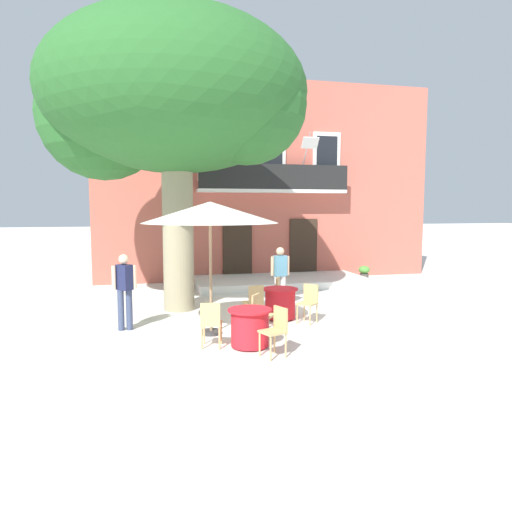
# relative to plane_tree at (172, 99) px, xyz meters

# --- Properties ---
(ground_plane) EXTENTS (120.00, 120.00, 0.00)m
(ground_plane) POSITION_rel_plane_tree_xyz_m (3.13, -0.40, -5.50)
(ground_plane) COLOR silver
(building_facade) EXTENTS (13.00, 5.09, 7.50)m
(building_facade) POSITION_rel_plane_tree_xyz_m (3.91, 6.59, -1.75)
(building_facade) COLOR #BC5B4C
(building_facade) RESTS_ON ground
(entrance_step_platform) EXTENTS (6.05, 2.71, 0.25)m
(entrance_step_platform) POSITION_rel_plane_tree_xyz_m (3.91, 3.25, -5.37)
(entrance_step_platform) COLOR silver
(entrance_step_platform) RESTS_ON ground
(plane_tree) EXTENTS (6.97, 6.12, 7.70)m
(plane_tree) POSITION_rel_plane_tree_xyz_m (0.00, 0.00, 0.00)
(plane_tree) COLOR gray
(plane_tree) RESTS_ON ground
(cafe_table_near_tree) EXTENTS (0.86, 0.86, 0.76)m
(cafe_table_near_tree) POSITION_rel_plane_tree_xyz_m (1.20, -3.81, -5.11)
(cafe_table_near_tree) COLOR red
(cafe_table_near_tree) RESTS_ON ground
(cafe_chair_near_tree_0) EXTENTS (0.49, 0.49, 0.91)m
(cafe_chair_near_tree_0) POSITION_rel_plane_tree_xyz_m (0.46, -3.69, -4.97)
(cafe_chair_near_tree_0) COLOR tan
(cafe_chair_near_tree_0) RESTS_ON ground
(cafe_chair_near_tree_1) EXTENTS (0.52, 0.52, 0.91)m
(cafe_chair_near_tree_1) POSITION_rel_plane_tree_xyz_m (1.54, -4.48, -4.97)
(cafe_chair_near_tree_1) COLOR tan
(cafe_chair_near_tree_1) RESTS_ON ground
(cafe_chair_near_tree_2) EXTENTS (0.56, 0.56, 0.91)m
(cafe_chair_near_tree_2) POSITION_rel_plane_tree_xyz_m (1.58, -3.15, -4.97)
(cafe_chair_near_tree_2) COLOR tan
(cafe_chair_near_tree_2) RESTS_ON ground
(cafe_table_middle) EXTENTS (0.86, 0.86, 0.76)m
(cafe_table_middle) POSITION_rel_plane_tree_xyz_m (2.44, -1.70, -5.11)
(cafe_table_middle) COLOR red
(cafe_table_middle) RESTS_ON ground
(cafe_chair_middle_0) EXTENTS (0.53, 0.53, 0.91)m
(cafe_chair_middle_0) POSITION_rel_plane_tree_xyz_m (2.69, -0.98, -4.97)
(cafe_chair_middle_0) COLOR tan
(cafe_chair_middle_0) RESTS_ON ground
(cafe_chair_middle_1) EXTENTS (0.48, 0.48, 0.91)m
(cafe_chair_middle_1) POSITION_rel_plane_tree_xyz_m (1.73, -1.94, -4.97)
(cafe_chair_middle_1) COLOR tan
(cafe_chair_middle_1) RESTS_ON ground
(cafe_chair_middle_2) EXTENTS (0.56, 0.56, 0.91)m
(cafe_chair_middle_2) POSITION_rel_plane_tree_xyz_m (2.99, -2.21, -4.97)
(cafe_chair_middle_2) COLOR tan
(cafe_chair_middle_2) RESTS_ON ground
(cafe_umbrella) EXTENTS (2.90, 2.90, 2.85)m
(cafe_umbrella) POSITION_rel_plane_tree_xyz_m (0.60, -2.69, -2.89)
(cafe_umbrella) COLOR #997A56
(cafe_umbrella) RESTS_ON ground
(ground_planter_left) EXTENTS (0.38, 0.38, 0.79)m
(ground_planter_left) POSITION_rel_plane_tree_xyz_m (0.53, 3.34, -5.06)
(ground_planter_left) COLOR #47423D
(ground_planter_left) RESTS_ON ground
(ground_planter_right) EXTENTS (0.43, 0.43, 0.54)m
(ground_planter_right) POSITION_rel_plane_tree_xyz_m (7.28, 3.53, -5.19)
(ground_planter_right) COLOR #47423D
(ground_planter_right) RESTS_ON ground
(pedestrian_near_entrance) EXTENTS (0.53, 0.40, 1.70)m
(pedestrian_near_entrance) POSITION_rel_plane_tree_xyz_m (-1.22, -1.91, -4.53)
(pedestrian_near_entrance) COLOR #384260
(pedestrian_near_entrance) RESTS_ON ground
(pedestrian_mid_plaza) EXTENTS (0.53, 0.29, 1.64)m
(pedestrian_mid_plaza) POSITION_rel_plane_tree_xyz_m (2.84, -0.30, -4.57)
(pedestrian_mid_plaza) COLOR silver
(pedestrian_mid_plaza) RESTS_ON ground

